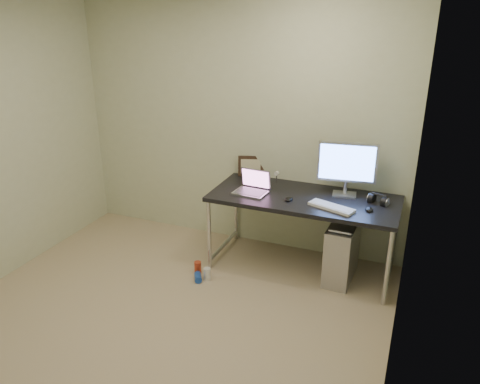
% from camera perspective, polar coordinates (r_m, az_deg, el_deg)
% --- Properties ---
extents(floor, '(3.50, 3.50, 0.00)m').
position_cam_1_polar(floor, '(3.92, -10.35, -16.21)').
color(floor, tan).
rests_on(floor, ground).
extents(wall_back, '(3.50, 0.02, 2.50)m').
position_cam_1_polar(wall_back, '(4.80, -0.28, 7.94)').
color(wall_back, beige).
rests_on(wall_back, ground).
extents(wall_right, '(0.02, 3.50, 2.50)m').
position_cam_1_polar(wall_right, '(2.81, 19.74, -3.52)').
color(wall_right, beige).
rests_on(wall_right, ground).
extents(desk, '(1.73, 0.76, 0.75)m').
position_cam_1_polar(desk, '(4.40, 7.77, -1.43)').
color(desk, black).
rests_on(desk, ground).
extents(tower_computer, '(0.25, 0.54, 0.59)m').
position_cam_1_polar(tower_computer, '(4.47, 12.32, -7.04)').
color(tower_computer, '#A3A3A8').
rests_on(tower_computer, ground).
extents(cable_a, '(0.01, 0.16, 0.69)m').
position_cam_1_polar(cable_a, '(4.75, 12.64, -3.67)').
color(cable_a, black).
rests_on(cable_a, ground).
extents(cable_b, '(0.02, 0.11, 0.71)m').
position_cam_1_polar(cable_b, '(4.73, 13.65, -4.14)').
color(cable_b, black).
rests_on(cable_b, ground).
extents(can_red, '(0.07, 0.07, 0.12)m').
position_cam_1_polar(can_red, '(4.55, -5.17, -9.16)').
color(can_red, '#B0371E').
rests_on(can_red, ground).
extents(can_white, '(0.07, 0.07, 0.12)m').
position_cam_1_polar(can_white, '(4.44, -4.02, -9.95)').
color(can_white, silver).
rests_on(can_white, ground).
extents(can_blue, '(0.12, 0.14, 0.07)m').
position_cam_1_polar(can_blue, '(4.46, -5.15, -10.32)').
color(can_blue, '#1C46B2').
rests_on(can_blue, ground).
extents(laptop, '(0.32, 0.27, 0.21)m').
position_cam_1_polar(laptop, '(4.42, 1.53, 0.60)').
color(laptop, silver).
rests_on(laptop, desk).
extents(monitor, '(0.54, 0.18, 0.51)m').
position_cam_1_polar(monitor, '(4.38, 12.92, 3.25)').
color(monitor, silver).
rests_on(monitor, desk).
extents(keyboard, '(0.43, 0.26, 0.02)m').
position_cam_1_polar(keyboard, '(4.15, 11.08, -1.82)').
color(keyboard, silver).
rests_on(keyboard, desk).
extents(mouse_right, '(0.09, 0.12, 0.04)m').
position_cam_1_polar(mouse_right, '(4.18, 15.47, -1.97)').
color(mouse_right, black).
rests_on(mouse_right, desk).
extents(mouse_left, '(0.07, 0.11, 0.04)m').
position_cam_1_polar(mouse_left, '(4.27, 5.97, -0.74)').
color(mouse_left, black).
rests_on(mouse_left, desk).
extents(headphones, '(0.20, 0.11, 0.11)m').
position_cam_1_polar(headphones, '(4.35, 16.51, -0.97)').
color(headphones, black).
rests_on(headphones, desk).
extents(picture_frame, '(0.28, 0.16, 0.22)m').
position_cam_1_polar(picture_frame, '(4.83, 1.36, 3.17)').
color(picture_frame, black).
rests_on(picture_frame, desk).
extents(webcam, '(0.05, 0.04, 0.12)m').
position_cam_1_polar(webcam, '(4.65, 4.49, 2.15)').
color(webcam, silver).
rests_on(webcam, desk).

